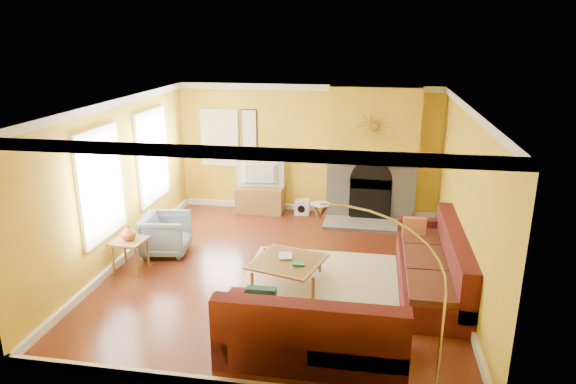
% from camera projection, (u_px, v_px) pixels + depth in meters
% --- Properties ---
extents(floor, '(5.50, 6.00, 0.02)m').
position_uv_depth(floor, '(283.00, 271.00, 8.37)').
color(floor, maroon).
rests_on(floor, ground).
extents(ceiling, '(5.50, 6.00, 0.02)m').
position_uv_depth(ceiling, '(282.00, 103.00, 7.56)').
color(ceiling, white).
rests_on(ceiling, ground).
extents(wall_back, '(5.50, 0.02, 2.70)m').
position_uv_depth(wall_back, '(308.00, 149.00, 10.80)').
color(wall_back, gold).
rests_on(wall_back, ground).
extents(wall_front, '(5.50, 0.02, 2.70)m').
position_uv_depth(wall_front, '(229.00, 279.00, 5.13)').
color(wall_front, gold).
rests_on(wall_front, ground).
extents(wall_left, '(0.02, 6.00, 2.70)m').
position_uv_depth(wall_left, '(117.00, 183.00, 8.40)').
color(wall_left, gold).
rests_on(wall_left, ground).
extents(wall_right, '(0.02, 6.00, 2.70)m').
position_uv_depth(wall_right, '(467.00, 201.00, 7.53)').
color(wall_right, gold).
rests_on(wall_right, ground).
extents(baseboard, '(5.50, 6.00, 0.12)m').
position_uv_depth(baseboard, '(283.00, 267.00, 8.35)').
color(baseboard, white).
rests_on(baseboard, floor).
extents(crown_molding, '(5.50, 6.00, 0.12)m').
position_uv_depth(crown_molding, '(282.00, 108.00, 7.58)').
color(crown_molding, white).
rests_on(crown_molding, ceiling).
extents(window_left_near, '(0.06, 1.22, 1.72)m').
position_uv_depth(window_left_near, '(152.00, 156.00, 9.58)').
color(window_left_near, white).
rests_on(window_left_near, wall_left).
extents(window_left_far, '(0.06, 1.22, 1.72)m').
position_uv_depth(window_left_far, '(99.00, 184.00, 7.79)').
color(window_left_far, white).
rests_on(window_left_far, wall_left).
extents(window_back, '(0.82, 0.06, 1.22)m').
position_uv_depth(window_back, '(220.00, 137.00, 10.99)').
color(window_back, white).
rests_on(window_back, wall_back).
extents(wall_art, '(0.34, 0.04, 1.14)m').
position_uv_depth(wall_art, '(249.00, 136.00, 10.88)').
color(wall_art, white).
rests_on(wall_art, wall_back).
extents(fireplace, '(1.80, 0.40, 2.70)m').
position_uv_depth(fireplace, '(372.00, 154.00, 10.38)').
color(fireplace, gray).
rests_on(fireplace, floor).
extents(mantel, '(1.92, 0.22, 0.08)m').
position_uv_depth(mantel, '(372.00, 162.00, 10.19)').
color(mantel, white).
rests_on(mantel, fireplace).
extents(hearth, '(1.80, 0.70, 0.06)m').
position_uv_depth(hearth, '(369.00, 224.00, 10.26)').
color(hearth, gray).
rests_on(hearth, floor).
extents(sunburst, '(0.70, 0.04, 0.70)m').
position_uv_depth(sunburst, '(374.00, 127.00, 9.99)').
color(sunburst, olive).
rests_on(sunburst, fireplace).
extents(rug, '(2.40, 1.80, 0.02)m').
position_uv_depth(rug, '(321.00, 274.00, 8.22)').
color(rug, beige).
rests_on(rug, floor).
extents(sectional_sofa, '(3.09, 3.94, 0.90)m').
position_uv_depth(sectional_sofa, '(356.00, 270.00, 7.36)').
color(sectional_sofa, '#591C1D').
rests_on(sectional_sofa, floor).
extents(coffee_table, '(1.23, 1.23, 0.40)m').
position_uv_depth(coffee_table, '(287.00, 272.00, 7.87)').
color(coffee_table, white).
rests_on(coffee_table, floor).
extents(media_console, '(1.00, 0.45, 0.55)m').
position_uv_depth(media_console, '(260.00, 200.00, 10.98)').
color(media_console, olive).
rests_on(media_console, floor).
extents(tv, '(1.03, 0.21, 0.59)m').
position_uv_depth(tv, '(259.00, 174.00, 10.81)').
color(tv, black).
rests_on(tv, media_console).
extents(subwoofer, '(0.30, 0.30, 0.30)m').
position_uv_depth(subwoofer, '(302.00, 207.00, 10.93)').
color(subwoofer, white).
rests_on(subwoofer, floor).
extents(armchair, '(0.87, 0.85, 0.71)m').
position_uv_depth(armchair, '(166.00, 234.00, 8.91)').
color(armchair, gray).
rests_on(armchair, floor).
extents(side_table, '(0.55, 0.55, 0.55)m').
position_uv_depth(side_table, '(131.00, 256.00, 8.25)').
color(side_table, olive).
rests_on(side_table, floor).
extents(vase, '(0.25, 0.25, 0.25)m').
position_uv_depth(vase, '(128.00, 232.00, 8.13)').
color(vase, '#C45922').
rests_on(vase, side_table).
extents(book, '(0.24, 0.30, 0.03)m').
position_uv_depth(book, '(279.00, 256.00, 7.92)').
color(book, white).
rests_on(book, coffee_table).
extents(arc_lamp, '(1.35, 0.36, 2.12)m').
position_uv_depth(arc_lamp, '(385.00, 308.00, 5.17)').
color(arc_lamp, silver).
rests_on(arc_lamp, floor).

